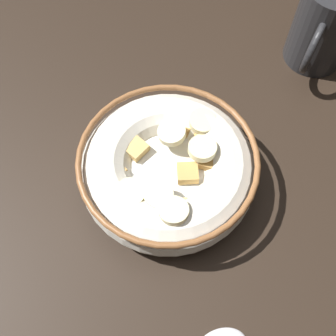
% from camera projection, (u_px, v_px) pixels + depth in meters
% --- Properties ---
extents(ground_plane, '(1.37, 1.37, 0.02)m').
position_uv_depth(ground_plane, '(168.00, 185.00, 0.45)').
color(ground_plane, black).
extents(cereal_bowl, '(0.17, 0.17, 0.06)m').
position_uv_depth(cereal_bowl, '(168.00, 169.00, 0.42)').
color(cereal_bowl, silver).
rests_on(cereal_bowl, ground_plane).
extents(coffee_mug, '(0.10, 0.07, 0.10)m').
position_uv_depth(coffee_mug, '(324.00, 26.00, 0.47)').
color(coffee_mug, '#262628').
rests_on(coffee_mug, ground_plane).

